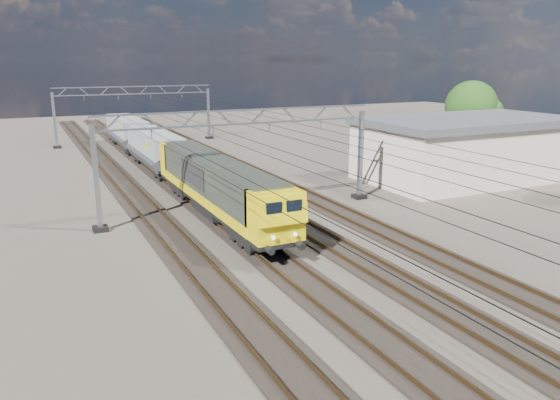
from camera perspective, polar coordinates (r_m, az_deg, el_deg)
name	(u,v)px	position (r m, az deg, el deg)	size (l,w,h in m)	color
ground	(267,229)	(34.24, -1.35, -3.00)	(160.00, 160.00, 0.00)	#2C2621
track_outer_west	(173,241)	(32.35, -11.12, -4.20)	(2.60, 140.00, 0.30)	black
track_loco	(237,232)	(33.49, -4.48, -3.32)	(2.60, 140.00, 0.30)	black
track_inner_east	(296,223)	(35.05, 1.63, -2.47)	(2.60, 140.00, 0.30)	black
track_outer_east	(348,216)	(36.98, 7.16, -1.67)	(2.60, 140.00, 0.30)	black
catenary_gantry_mid	(242,157)	(36.90, -3.95, 4.49)	(19.90, 0.90, 7.11)	gray
catenary_gantry_far	(136,112)	(71.36, -14.85, 8.87)	(19.90, 0.90, 7.11)	gray
overhead_wires	(222,124)	(40.35, -6.12, 7.94)	(12.03, 140.00, 0.53)	black
locomotive	(217,184)	(36.20, -6.64, 1.68)	(2.76, 21.10, 3.62)	black
hopper_wagon_lead	(155,148)	(53.00, -12.94, 5.37)	(3.38, 13.00, 3.25)	black
hopper_wagon_mid	(127,130)	(66.80, -15.70, 7.01)	(3.38, 13.00, 3.25)	black
industrial_shed	(467,148)	(50.89, 18.94, 5.15)	(18.60, 10.60, 5.40)	silver
tree_far	(475,109)	(61.92, 19.68, 8.95)	(5.87, 5.47, 8.18)	#352318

